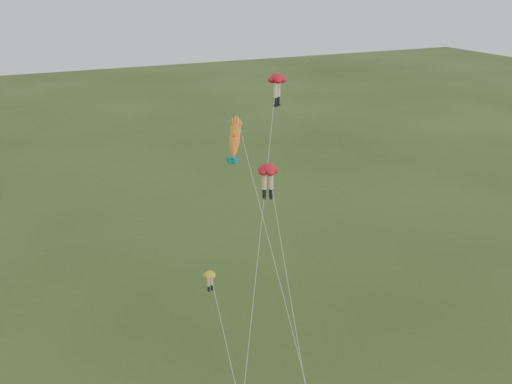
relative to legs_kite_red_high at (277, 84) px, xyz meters
name	(u,v)px	position (x,y,z in m)	size (l,w,h in m)	color
legs_kite_red_high	(277,84)	(0.00, 0.00, 0.00)	(10.85, 15.85, 19.75)	red
legs_kite_red_mid	(268,174)	(-3.45, -5.71, -5.20)	(2.17, 9.86, 14.46)	red
legs_kite_yellow	(212,283)	(-8.69, -7.69, -11.83)	(1.14, 7.88, 7.80)	yellow
fish_kite	(235,138)	(-5.32, -4.19, -2.69)	(2.15, 13.27, 17.82)	yellow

